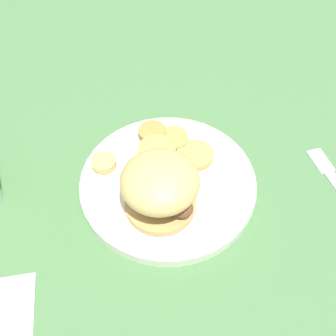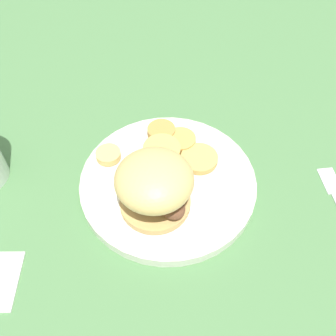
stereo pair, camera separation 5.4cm
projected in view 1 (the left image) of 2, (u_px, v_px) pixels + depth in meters
name	position (u px, v px, depth m)	size (l,w,h in m)	color
ground_plane	(168.00, 187.00, 0.57)	(4.00, 4.00, 0.00)	#4C7A47
dinner_plate	(168.00, 182.00, 0.56)	(0.25, 0.25, 0.02)	white
sandwich	(161.00, 187.00, 0.49)	(0.10, 0.10, 0.08)	tan
potato_round_0	(157.00, 152.00, 0.58)	(0.06, 0.06, 0.01)	tan
potato_round_1	(104.00, 162.00, 0.57)	(0.04, 0.04, 0.01)	#DBB766
potato_round_2	(152.00, 133.00, 0.60)	(0.04, 0.04, 0.01)	#BC8942
potato_round_3	(173.00, 139.00, 0.60)	(0.05, 0.05, 0.01)	tan
potato_round_4	(195.00, 155.00, 0.58)	(0.05, 0.05, 0.01)	tan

